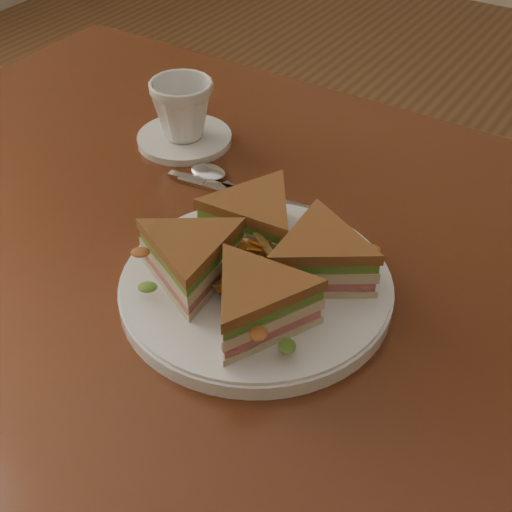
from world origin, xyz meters
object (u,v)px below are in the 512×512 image
(plate, at_px, (256,288))
(table, at_px, (253,319))
(sandwich_wedges, at_px, (256,260))
(coffee_cup, at_px, (182,109))
(saucer, at_px, (185,139))
(spoon, at_px, (220,180))
(knife, at_px, (241,194))

(plate, bearing_deg, table, 125.95)
(table, bearing_deg, sandwich_wedges, -54.05)
(table, xyz_separation_m, plate, (0.04, -0.05, 0.11))
(sandwich_wedges, distance_m, coffee_cup, 0.32)
(saucer, bearing_deg, plate, -39.63)
(table, height_order, plate, plate)
(sandwich_wedges, relative_size, spoon, 1.54)
(table, xyz_separation_m, coffee_cup, (-0.21, 0.15, 0.15))
(table, relative_size, plate, 4.32)
(sandwich_wedges, bearing_deg, saucer, 140.37)
(knife, bearing_deg, sandwich_wedges, -59.01)
(sandwich_wedges, distance_m, saucer, 0.32)
(table, height_order, spoon, spoon)
(table, xyz_separation_m, spoon, (-0.11, 0.10, 0.10))
(saucer, bearing_deg, spoon, -29.74)
(sandwich_wedges, relative_size, coffee_cup, 3.33)
(table, relative_size, sandwich_wedges, 4.31)
(table, bearing_deg, plate, -54.05)
(plate, bearing_deg, sandwich_wedges, 0.00)
(sandwich_wedges, xyz_separation_m, knife, (-0.11, 0.14, -0.04))
(sandwich_wedges, height_order, knife, sandwich_wedges)
(sandwich_wedges, height_order, spoon, sandwich_wedges)
(plate, distance_m, saucer, 0.32)
(table, distance_m, coffee_cup, 0.30)
(plate, xyz_separation_m, spoon, (-0.15, 0.15, -0.00))
(sandwich_wedges, bearing_deg, spoon, 135.05)
(sandwich_wedges, bearing_deg, coffee_cup, 140.37)
(plate, xyz_separation_m, knife, (-0.11, 0.14, -0.01))
(table, height_order, sandwich_wedges, sandwich_wedges)
(coffee_cup, bearing_deg, plate, -49.07)
(knife, distance_m, coffee_cup, 0.16)
(coffee_cup, bearing_deg, table, -45.60)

